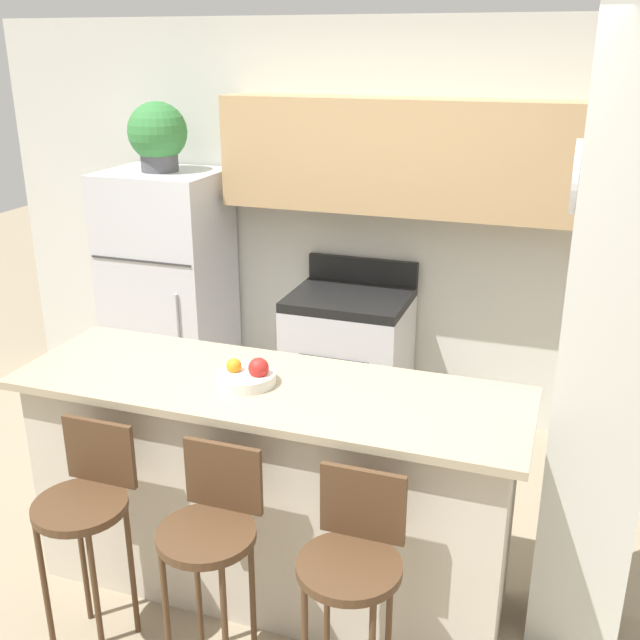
% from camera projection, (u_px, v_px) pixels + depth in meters
% --- Properties ---
extents(ground_plane, '(14.00, 14.00, 0.00)m').
position_uv_depth(ground_plane, '(272.00, 583.00, 3.52)').
color(ground_plane, gray).
extents(wall_back, '(5.60, 0.38, 2.55)m').
position_uv_depth(wall_back, '(404.00, 201.00, 4.66)').
color(wall_back, silver).
rests_on(wall_back, ground_plane).
extents(pillar_right, '(0.38, 0.32, 2.55)m').
position_uv_depth(pillar_right, '(608.00, 355.00, 2.83)').
color(pillar_right, silver).
rests_on(pillar_right, ground_plane).
extents(counter_bar, '(2.21, 0.71, 1.03)m').
position_uv_depth(counter_bar, '(270.00, 488.00, 3.34)').
color(counter_bar, beige).
rests_on(counter_bar, ground_plane).
extents(refrigerator, '(0.76, 0.65, 1.61)m').
position_uv_depth(refrigerator, '(169.00, 290.00, 5.10)').
color(refrigerator, silver).
rests_on(refrigerator, ground_plane).
extents(stove_range, '(0.74, 0.63, 1.07)m').
position_uv_depth(stove_range, '(349.00, 360.00, 4.84)').
color(stove_range, silver).
rests_on(stove_range, ground_plane).
extents(bar_stool_left, '(0.37, 0.37, 0.98)m').
position_uv_depth(bar_stool_left, '(87.00, 506.00, 2.97)').
color(bar_stool_left, '#4C331E').
rests_on(bar_stool_left, ground_plane).
extents(bar_stool_mid, '(0.37, 0.37, 0.98)m').
position_uv_depth(bar_stool_mid, '(211.00, 534.00, 2.80)').
color(bar_stool_mid, '#4C331E').
rests_on(bar_stool_mid, ground_plane).
extents(bar_stool_right, '(0.37, 0.37, 0.98)m').
position_uv_depth(bar_stool_right, '(352.00, 566.00, 2.63)').
color(bar_stool_right, '#4C331E').
rests_on(bar_stool_right, ground_plane).
extents(potted_plant_on_fridge, '(0.38, 0.38, 0.44)m').
position_uv_depth(potted_plant_on_fridge, '(158.00, 135.00, 4.74)').
color(potted_plant_on_fridge, '#4C4C51').
rests_on(potted_plant_on_fridge, refrigerator).
extents(fruit_bowl, '(0.25, 0.25, 0.12)m').
position_uv_depth(fruit_bowl, '(247.00, 376.00, 3.16)').
color(fruit_bowl, silver).
rests_on(fruit_bowl, counter_bar).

